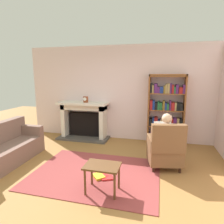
% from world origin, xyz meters
% --- Properties ---
extents(ground, '(14.00, 14.00, 0.00)m').
position_xyz_m(ground, '(0.00, 0.00, 0.00)').
color(ground, olive).
extents(back_wall, '(5.60, 0.10, 2.70)m').
position_xyz_m(back_wall, '(0.00, 2.55, 1.35)').
color(back_wall, silver).
rests_on(back_wall, ground).
extents(area_rug, '(2.40, 1.80, 0.01)m').
position_xyz_m(area_rug, '(0.00, 0.30, 0.01)').
color(area_rug, brown).
rests_on(area_rug, ground).
extents(fireplace, '(1.51, 0.64, 1.10)m').
position_xyz_m(fireplace, '(-1.03, 2.30, 0.58)').
color(fireplace, '#4C4742').
rests_on(fireplace, ground).
extents(mantel_clock, '(0.14, 0.14, 0.17)m').
position_xyz_m(mantel_clock, '(-0.93, 2.20, 1.18)').
color(mantel_clock, brown).
rests_on(mantel_clock, fireplace).
extents(bookshelf, '(0.96, 0.32, 1.90)m').
position_xyz_m(bookshelf, '(1.31, 2.33, 0.93)').
color(bookshelf, brown).
rests_on(bookshelf, ground).
extents(armchair_reading, '(0.76, 0.74, 0.97)m').
position_xyz_m(armchair_reading, '(1.29, 0.84, 0.42)').
color(armchair_reading, '#331E14').
rests_on(armchair_reading, ground).
extents(seated_reader, '(0.43, 0.58, 1.14)m').
position_xyz_m(seated_reader, '(1.27, 0.96, 0.62)').
color(seated_reader, silver).
rests_on(seated_reader, ground).
extents(sofa_floral, '(0.75, 1.71, 0.85)m').
position_xyz_m(sofa_floral, '(-2.05, 0.28, 0.32)').
color(sofa_floral, '#7B5D51').
rests_on(sofa_floral, ground).
extents(side_table, '(0.56, 0.39, 0.47)m').
position_xyz_m(side_table, '(0.30, -0.24, 0.40)').
color(side_table, brown).
rests_on(side_table, ground).
extents(scattered_books, '(0.43, 0.39, 0.04)m').
position_xyz_m(scattered_books, '(0.16, 0.20, 0.03)').
color(scattered_books, gold).
rests_on(scattered_books, area_rug).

